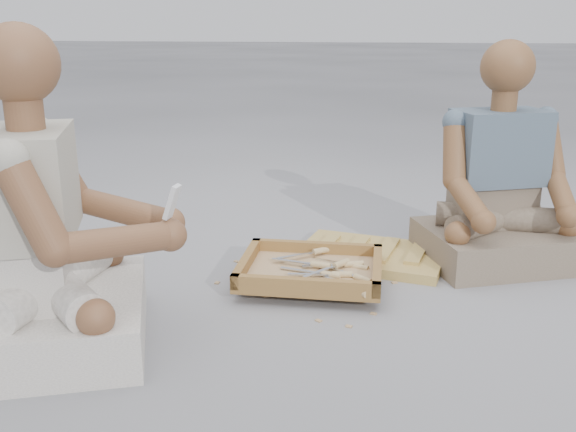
% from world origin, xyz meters
% --- Properties ---
extents(ground, '(60.00, 60.00, 0.00)m').
position_xyz_m(ground, '(0.00, 0.00, 0.00)').
color(ground, '#949399').
rests_on(ground, ground).
extents(carved_panel, '(0.62, 0.47, 0.04)m').
position_xyz_m(carved_panel, '(0.23, 0.63, 0.02)').
color(carved_panel, '#A0823E').
rests_on(carved_panel, ground).
extents(tool_tray, '(0.50, 0.40, 0.06)m').
position_xyz_m(tool_tray, '(0.03, 0.33, 0.06)').
color(tool_tray, brown).
rests_on(tool_tray, carved_panel).
extents(chisel_0, '(0.22, 0.06, 0.02)m').
position_xyz_m(chisel_0, '(0.04, 0.35, 0.07)').
color(chisel_0, silver).
rests_on(chisel_0, tool_tray).
extents(chisel_1, '(0.18, 0.15, 0.02)m').
position_xyz_m(chisel_1, '(0.20, 0.27, 0.07)').
color(chisel_1, silver).
rests_on(chisel_1, tool_tray).
extents(chisel_2, '(0.21, 0.10, 0.02)m').
position_xyz_m(chisel_2, '(0.18, 0.39, 0.06)').
color(chisel_2, silver).
rests_on(chisel_2, tool_tray).
extents(chisel_3, '(0.22, 0.05, 0.02)m').
position_xyz_m(chisel_3, '(0.12, 0.28, 0.07)').
color(chisel_3, silver).
rests_on(chisel_3, tool_tray).
extents(chisel_4, '(0.17, 0.16, 0.02)m').
position_xyz_m(chisel_4, '(0.19, 0.17, 0.06)').
color(chisel_4, silver).
rests_on(chisel_4, tool_tray).
extents(chisel_5, '(0.19, 0.15, 0.02)m').
position_xyz_m(chisel_5, '(0.03, 0.47, 0.08)').
color(chisel_5, silver).
rests_on(chisel_5, tool_tray).
extents(chisel_6, '(0.22, 0.07, 0.02)m').
position_xyz_m(chisel_6, '(0.09, 0.28, 0.07)').
color(chisel_6, silver).
rests_on(chisel_6, tool_tray).
extents(chisel_7, '(0.22, 0.08, 0.02)m').
position_xyz_m(chisel_7, '(0.16, 0.38, 0.07)').
color(chisel_7, silver).
rests_on(chisel_7, tool_tray).
extents(chisel_8, '(0.15, 0.19, 0.02)m').
position_xyz_m(chisel_8, '(0.12, 0.35, 0.08)').
color(chisel_8, silver).
rests_on(chisel_8, tool_tray).
extents(wood_chip_0, '(0.02, 0.02, 0.00)m').
position_xyz_m(wood_chip_0, '(0.26, 0.13, 0.00)').
color(wood_chip_0, tan).
rests_on(wood_chip_0, ground).
extents(wood_chip_1, '(0.02, 0.02, 0.00)m').
position_xyz_m(wood_chip_1, '(0.24, 0.70, 0.00)').
color(wood_chip_1, tan).
rests_on(wood_chip_1, ground).
extents(wood_chip_2, '(0.02, 0.02, 0.00)m').
position_xyz_m(wood_chip_2, '(0.09, 0.05, 0.00)').
color(wood_chip_2, tan).
rests_on(wood_chip_2, ground).
extents(wood_chip_3, '(0.02, 0.02, 0.00)m').
position_xyz_m(wood_chip_3, '(-0.16, 0.32, 0.00)').
color(wood_chip_3, tan).
rests_on(wood_chip_3, ground).
extents(wood_chip_4, '(0.02, 0.02, 0.00)m').
position_xyz_m(wood_chip_4, '(0.33, 0.40, 0.00)').
color(wood_chip_4, tan).
rests_on(wood_chip_4, ground).
extents(wood_chip_5, '(0.02, 0.02, 0.00)m').
position_xyz_m(wood_chip_5, '(-0.30, 0.29, 0.00)').
color(wood_chip_5, tan).
rests_on(wood_chip_5, ground).
extents(wood_chip_6, '(0.02, 0.02, 0.00)m').
position_xyz_m(wood_chip_6, '(-0.25, 0.48, 0.00)').
color(wood_chip_6, tan).
rests_on(wood_chip_6, ground).
extents(wood_chip_7, '(0.02, 0.02, 0.00)m').
position_xyz_m(wood_chip_7, '(0.16, 0.63, 0.00)').
color(wood_chip_7, tan).
rests_on(wood_chip_7, ground).
extents(wood_chip_8, '(0.02, 0.02, 0.00)m').
position_xyz_m(wood_chip_8, '(-0.11, 0.21, 0.00)').
color(wood_chip_8, tan).
rests_on(wood_chip_8, ground).
extents(wood_chip_9, '(0.02, 0.02, 0.00)m').
position_xyz_m(wood_chip_9, '(0.23, 0.63, 0.00)').
color(wood_chip_9, tan).
rests_on(wood_chip_9, ground).
extents(wood_chip_10, '(0.02, 0.02, 0.00)m').
position_xyz_m(wood_chip_10, '(-0.21, 0.38, 0.00)').
color(wood_chip_10, tan).
rests_on(wood_chip_10, ground).
extents(wood_chip_11, '(0.02, 0.02, 0.00)m').
position_xyz_m(wood_chip_11, '(0.19, 0.03, 0.00)').
color(wood_chip_11, tan).
rests_on(wood_chip_11, ground).
extents(wood_chip_12, '(0.02, 0.02, 0.00)m').
position_xyz_m(wood_chip_12, '(-0.15, 0.66, 0.00)').
color(wood_chip_12, tan).
rests_on(wood_chip_12, ground).
extents(wood_chip_13, '(0.02, 0.02, 0.00)m').
position_xyz_m(wood_chip_13, '(-0.02, 0.51, 0.00)').
color(wood_chip_13, tan).
rests_on(wood_chip_13, ground).
extents(wood_chip_14, '(0.02, 0.02, 0.00)m').
position_xyz_m(wood_chip_14, '(-0.28, 0.51, 0.00)').
color(wood_chip_14, tan).
rests_on(wood_chip_14, ground).
extents(wood_chip_15, '(0.02, 0.02, 0.00)m').
position_xyz_m(wood_chip_15, '(0.32, 0.60, 0.00)').
color(wood_chip_15, tan).
rests_on(wood_chip_15, ground).
extents(craftsman, '(0.68, 0.70, 0.90)m').
position_xyz_m(craftsman, '(-0.62, -0.20, 0.31)').
color(craftsman, silver).
rests_on(craftsman, ground).
extents(companion, '(0.66, 0.59, 0.84)m').
position_xyz_m(companion, '(0.70, 0.69, 0.28)').
color(companion, '#7C6C59').
rests_on(companion, ground).
extents(mobile_phone, '(0.05, 0.04, 0.10)m').
position_xyz_m(mobile_phone, '(-0.29, -0.15, 0.42)').
color(mobile_phone, silver).
rests_on(mobile_phone, craftsman).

